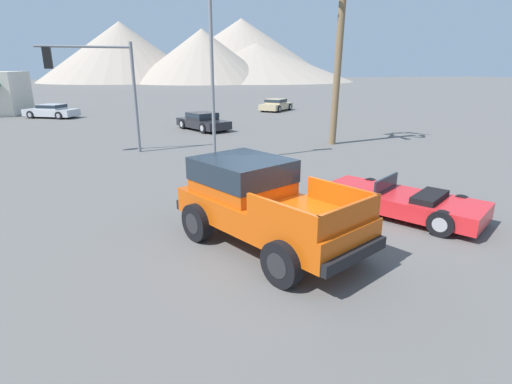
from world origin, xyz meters
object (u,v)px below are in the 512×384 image
object	(u,v)px
orange_pickup_truck	(258,198)
palm_tree_tall	(339,14)
parked_car_tan	(276,105)
traffic_light_main	(96,76)
parked_car_silver	(52,111)
parked_car_dark	(203,121)
red_convertible_car	(402,201)
street_lamp_post	(211,46)

from	to	relation	value
orange_pickup_truck	palm_tree_tall	distance (m)	14.60
parked_car_tan	traffic_light_main	distance (m)	22.64
parked_car_silver	parked_car_tan	bearing A→B (deg)	-60.90
orange_pickup_truck	parked_car_dark	distance (m)	18.57
palm_tree_tall	parked_car_silver	bearing A→B (deg)	133.51
traffic_light_main	palm_tree_tall	bearing A→B (deg)	175.47
palm_tree_tall	parked_car_tan	bearing A→B (deg)	80.24
orange_pickup_truck	parked_car_tan	world-z (taller)	orange_pickup_truck
parked_car_tan	palm_tree_tall	world-z (taller)	palm_tree_tall
orange_pickup_truck	parked_car_silver	bearing A→B (deg)	82.46
orange_pickup_truck	parked_car_dark	xyz separation A→B (m)	(1.79, 18.48, -0.51)
parked_car_dark	parked_car_silver	world-z (taller)	parked_car_dark
traffic_light_main	palm_tree_tall	world-z (taller)	palm_tree_tall
parked_car_tan	traffic_light_main	bearing A→B (deg)	-86.13
parked_car_tan	parked_car_silver	bearing A→B (deg)	-134.70
parked_car_silver	traffic_light_main	world-z (taller)	traffic_light_main
orange_pickup_truck	red_convertible_car	bearing A→B (deg)	-17.61
palm_tree_tall	red_convertible_car	bearing A→B (deg)	-107.13
parked_car_dark	palm_tree_tall	distance (m)	11.14
red_convertible_car	street_lamp_post	world-z (taller)	street_lamp_post
parked_car_tan	traffic_light_main	world-z (taller)	traffic_light_main
traffic_light_main	parked_car_dark	bearing A→B (deg)	-132.81
parked_car_tan	red_convertible_car	bearing A→B (deg)	-57.26
orange_pickup_truck	parked_car_tan	size ratio (longest dim) A/B	1.26
red_convertible_car	parked_car_dark	xyz separation A→B (m)	(-2.61, 17.89, 0.19)
orange_pickup_truck	parked_car_dark	size ratio (longest dim) A/B	1.15
orange_pickup_truck	traffic_light_main	bearing A→B (deg)	83.70
street_lamp_post	palm_tree_tall	distance (m)	7.71
orange_pickup_truck	palm_tree_tall	xyz separation A→B (m)	(7.66, 11.15, 5.48)
parked_car_tan	parked_car_dark	bearing A→B (deg)	-85.26
orange_pickup_truck	red_convertible_car	size ratio (longest dim) A/B	1.14
traffic_light_main	street_lamp_post	world-z (taller)	street_lamp_post
red_convertible_car	palm_tree_tall	xyz separation A→B (m)	(3.26, 10.56, 6.18)
traffic_light_main	street_lamp_post	bearing A→B (deg)	143.22
parked_car_tan	street_lamp_post	distance (m)	23.13
parked_car_dark	parked_car_tan	world-z (taller)	parked_car_dark
parked_car_dark	parked_car_tan	distance (m)	13.72
parked_car_tan	orange_pickup_truck	bearing A→B (deg)	-65.03
red_convertible_car	parked_car_tan	size ratio (longest dim) A/B	1.10
palm_tree_tall	traffic_light_main	bearing A→B (deg)	175.47
parked_car_dark	red_convertible_car	bearing A→B (deg)	75.22
parked_car_silver	palm_tree_tall	bearing A→B (deg)	-107.39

